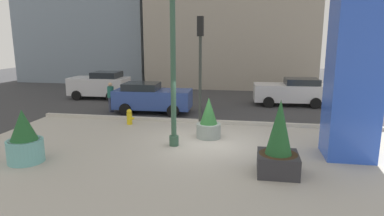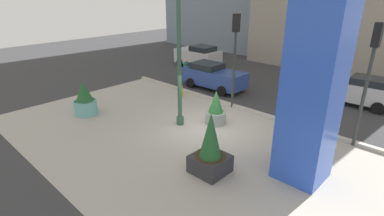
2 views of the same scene
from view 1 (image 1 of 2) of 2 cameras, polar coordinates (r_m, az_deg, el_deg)
The scene contains 15 objects.
ground_plane at distance 17.31m, azimuth 4.47°, elevation -1.89°, with size 60.00×60.00×0.00m, color #38383A.
plaza_pavement at distance 11.61m, azimuth 1.63°, elevation -8.90°, with size 18.00×10.00×0.02m, color #ADA89E.
curb_strip at distance 16.44m, azimuth 4.18°, elevation -2.34°, with size 18.00×0.24×0.16m, color #B7B2A8.
lamp_post at distance 12.50m, azimuth -3.24°, elevation 10.43°, with size 0.44×0.44×7.78m.
art_pillar_blue at distance 12.56m, azimuth 25.68°, elevation 6.35°, with size 1.57×1.57×6.32m, color blue.
potted_plant_near_right at distance 10.59m, azimuth 14.38°, elevation -6.06°, with size 1.22×1.22×2.33m.
potted_plant_near_left at distance 13.98m, azimuth 2.82°, elevation -2.23°, with size 1.00×1.00×1.70m.
potted_plant_by_pillar at distance 12.56m, azimuth -26.37°, elevation -4.85°, with size 1.17×1.17×1.81m.
fire_hydrant at distance 16.44m, azimuth -10.48°, elevation -1.48°, with size 0.36×0.26×0.75m.
traffic_light_far_side at distance 16.30m, azimuth 24.45°, elevation 8.25°, with size 0.28×0.42×5.07m.
traffic_light_corner at distance 15.98m, azimuth 1.40°, elevation 9.21°, with size 0.28×0.42×5.04m.
car_curb_east at distance 21.51m, azimuth 16.39°, elevation 2.67°, with size 4.42×2.10×1.65m.
car_far_lane at distance 18.78m, azimuth -6.82°, elevation 1.76°, with size 4.23×2.09×1.64m.
car_intersection at distance 23.80m, azimuth -15.22°, elevation 3.77°, with size 3.88×2.08×1.81m.
pedestrian_on_sidewalk at distance 19.30m, azimuth -13.52°, elevation 2.03°, with size 0.51×0.51×1.65m.
Camera 1 is at (1.52, -12.74, 4.13)m, focal length 31.69 mm.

